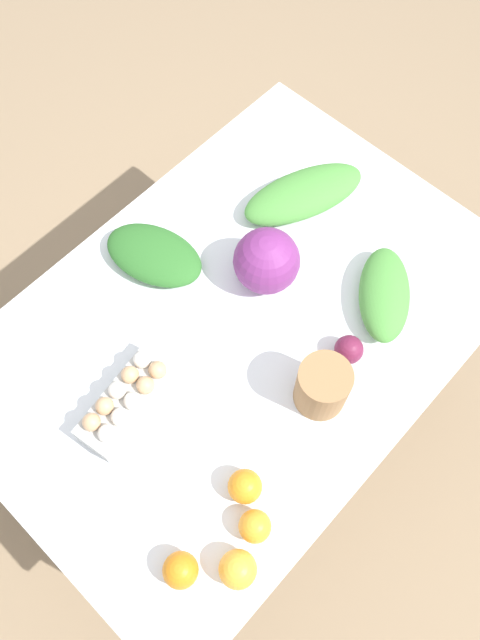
# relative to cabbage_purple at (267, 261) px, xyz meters

# --- Properties ---
(ground_plane) EXTENTS (8.00, 8.00, 0.00)m
(ground_plane) POSITION_rel_cabbage_purple_xyz_m (0.14, 0.04, -0.81)
(ground_plane) COLOR #937A5B
(dining_table) EXTENTS (1.31, 0.91, 0.73)m
(dining_table) POSITION_rel_cabbage_purple_xyz_m (0.14, 0.04, -0.18)
(dining_table) COLOR silver
(dining_table) RESTS_ON ground_plane
(cabbage_purple) EXTENTS (0.16, 0.16, 0.16)m
(cabbage_purple) POSITION_rel_cabbage_purple_xyz_m (0.00, 0.00, 0.00)
(cabbage_purple) COLOR #7A2D75
(cabbage_purple) RESTS_ON dining_table
(egg_carton) EXTENTS (0.27, 0.13, 0.09)m
(egg_carton) POSITION_rel_cabbage_purple_xyz_m (0.46, -0.00, -0.04)
(egg_carton) COLOR #B7B7B2
(egg_carton) RESTS_ON dining_table
(paper_bag) EXTENTS (0.12, 0.12, 0.14)m
(paper_bag) POSITION_rel_cabbage_purple_xyz_m (0.15, 0.30, -0.01)
(paper_bag) COLOR #997047
(paper_bag) RESTS_ON dining_table
(greens_bunch_dandelion) EXTENTS (0.37, 0.25, 0.07)m
(greens_bunch_dandelion) POSITION_rel_cabbage_purple_xyz_m (-0.24, -0.08, -0.05)
(greens_bunch_dandelion) COLOR #4C933D
(greens_bunch_dandelion) RESTS_ON dining_table
(greens_bunch_beet_tops) EXTENTS (0.22, 0.29, 0.06)m
(greens_bunch_beet_tops) POSITION_rel_cabbage_purple_xyz_m (0.16, -0.23, -0.05)
(greens_bunch_beet_tops) COLOR #2D6B28
(greens_bunch_beet_tops) RESTS_ON dining_table
(greens_bunch_kale) EXTENTS (0.28, 0.25, 0.08)m
(greens_bunch_kale) POSITION_rel_cabbage_purple_xyz_m (-0.14, 0.25, -0.04)
(greens_bunch_kale) COLOR #4C933D
(greens_bunch_kale) RESTS_ON dining_table
(beet_root) EXTENTS (0.07, 0.07, 0.07)m
(beet_root) POSITION_rel_cabbage_purple_xyz_m (0.02, 0.28, -0.05)
(beet_root) COLOR maroon
(beet_root) RESTS_ON dining_table
(orange_0) EXTENTS (0.07, 0.07, 0.07)m
(orange_0) POSITION_rel_cabbage_purple_xyz_m (0.42, 0.32, -0.04)
(orange_0) COLOR orange
(orange_0) RESTS_ON dining_table
(orange_1) EXTENTS (0.07, 0.07, 0.07)m
(orange_1) POSITION_rel_cabbage_purple_xyz_m (0.46, 0.39, -0.05)
(orange_1) COLOR orange
(orange_1) RESTS_ON dining_table
(orange_2) EXTENTS (0.08, 0.08, 0.08)m
(orange_2) POSITION_rel_cabbage_purple_xyz_m (0.54, 0.42, -0.04)
(orange_2) COLOR #F9A833
(orange_2) RESTS_ON dining_table
(orange_3) EXTENTS (0.07, 0.07, 0.07)m
(orange_3) POSITION_rel_cabbage_purple_xyz_m (0.62, 0.33, -0.04)
(orange_3) COLOR orange
(orange_3) RESTS_ON dining_table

